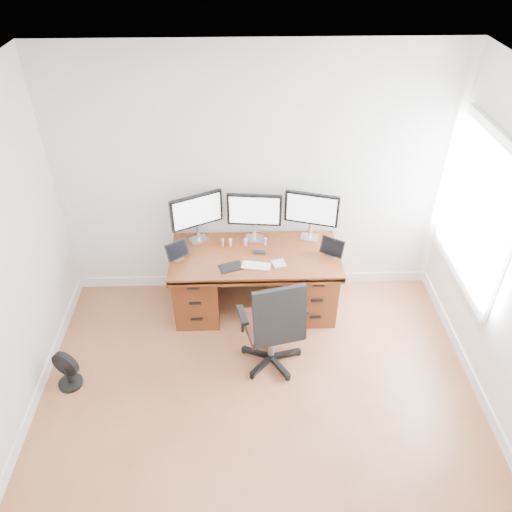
{
  "coord_description": "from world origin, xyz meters",
  "views": [
    {
      "loc": [
        -0.11,
        -2.22,
        3.75
      ],
      "look_at": [
        0.0,
        1.5,
        0.95
      ],
      "focal_mm": 35.0,
      "sensor_mm": 36.0,
      "label": 1
    }
  ],
  "objects_px": {
    "desk": "(255,279)",
    "monitor_center": "(254,211)",
    "keyboard": "(256,266)",
    "office_chair": "(273,338)",
    "floor_fan": "(67,371)"
  },
  "relations": [
    {
      "from": "desk",
      "to": "monitor_center",
      "type": "bearing_deg",
      "value": 90.04
    },
    {
      "from": "desk",
      "to": "keyboard",
      "type": "bearing_deg",
      "value": -89.16
    },
    {
      "from": "office_chair",
      "to": "monitor_center",
      "type": "bearing_deg",
      "value": 84.66
    },
    {
      "from": "office_chair",
      "to": "keyboard",
      "type": "xyz_separation_m",
      "value": [
        -0.14,
        0.58,
        0.4
      ]
    },
    {
      "from": "monitor_center",
      "to": "keyboard",
      "type": "distance_m",
      "value": 0.57
    },
    {
      "from": "desk",
      "to": "office_chair",
      "type": "bearing_deg",
      "value": -80.03
    },
    {
      "from": "office_chair",
      "to": "floor_fan",
      "type": "relative_size",
      "value": 2.77
    },
    {
      "from": "monitor_center",
      "to": "keyboard",
      "type": "xyz_separation_m",
      "value": [
        0.0,
        -0.47,
        -0.33
      ]
    },
    {
      "from": "office_chair",
      "to": "monitor_center",
      "type": "relative_size",
      "value": 1.95
    },
    {
      "from": "office_chair",
      "to": "desk",
      "type": "bearing_deg",
      "value": 86.87
    },
    {
      "from": "desk",
      "to": "floor_fan",
      "type": "relative_size",
      "value": 4.4
    },
    {
      "from": "floor_fan",
      "to": "monitor_center",
      "type": "height_order",
      "value": "monitor_center"
    },
    {
      "from": "desk",
      "to": "monitor_center",
      "type": "relative_size",
      "value": 3.09
    },
    {
      "from": "office_chair",
      "to": "monitor_center",
      "type": "xyz_separation_m",
      "value": [
        -0.14,
        1.05,
        0.73
      ]
    },
    {
      "from": "desk",
      "to": "floor_fan",
      "type": "bearing_deg",
      "value": -150.17
    }
  ]
}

